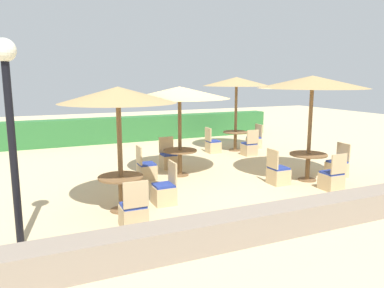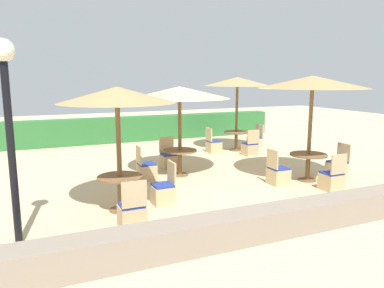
{
  "view_description": "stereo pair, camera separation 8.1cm",
  "coord_description": "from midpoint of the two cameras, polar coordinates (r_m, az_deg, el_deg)",
  "views": [
    {
      "loc": [
        -4.16,
        -8.72,
        2.75
      ],
      "look_at": [
        0.0,
        0.6,
        0.9
      ],
      "focal_mm": 35.0,
      "sensor_mm": 36.0,
      "label": 1
    },
    {
      "loc": [
        -4.09,
        -8.76,
        2.75
      ],
      "look_at": [
        0.0,
        0.6,
        0.9
      ],
      "focal_mm": 35.0,
      "sensor_mm": 36.0,
      "label": 2
    }
  ],
  "objects": [
    {
      "name": "ground_plane",
      "position": [
        10.05,
        1.17,
        -5.62
      ],
      "size": [
        40.0,
        40.0,
        0.0
      ],
      "primitive_type": "plane",
      "color": "#D1BA8C"
    },
    {
      "name": "hedge_row",
      "position": [
        16.31,
        -9.19,
        2.29
      ],
      "size": [
        13.0,
        0.7,
        1.05
      ],
      "primitive_type": "cube",
      "color": "#2D6B33",
      "rests_on": "ground_plane"
    },
    {
      "name": "stone_border",
      "position": [
        7.01,
        14.22,
        -10.91
      ],
      "size": [
        10.0,
        0.56,
        0.51
      ],
      "primitive_type": "cube",
      "color": "gray",
      "rests_on": "ground_plane"
    },
    {
      "name": "lamp_post",
      "position": [
        6.47,
        -26.49,
        5.69
      ],
      "size": [
        0.36,
        0.36,
        3.32
      ],
      "color": "black",
      "rests_on": "ground_plane"
    },
    {
      "name": "parasol_back_right",
      "position": [
        13.93,
        6.63,
        9.38
      ],
      "size": [
        2.48,
        2.48,
        2.73
      ],
      "color": "brown",
      "rests_on": "ground_plane"
    },
    {
      "name": "round_table_back_right",
      "position": [
        14.1,
        6.46,
        1.16
      ],
      "size": [
        0.92,
        0.92,
        0.72
      ],
      "color": "brown",
      "rests_on": "ground_plane"
    },
    {
      "name": "patio_chair_back_right_east",
      "position": [
        14.66,
        9.31,
        0.36
      ],
      "size": [
        0.46,
        0.46,
        0.93
      ],
      "rotation": [
        0.0,
        0.0,
        1.57
      ],
      "color": "tan",
      "rests_on": "ground_plane"
    },
    {
      "name": "patio_chair_back_right_west",
      "position": [
        13.67,
        3.0,
        -0.24
      ],
      "size": [
        0.46,
        0.46,
        0.93
      ],
      "rotation": [
        0.0,
        0.0,
        -1.57
      ],
      "color": "tan",
      "rests_on": "ground_plane"
    },
    {
      "name": "patio_chair_back_right_south",
      "position": [
        13.32,
        8.57,
        -0.61
      ],
      "size": [
        0.46,
        0.46,
        0.93
      ],
      "color": "tan",
      "rests_on": "ground_plane"
    },
    {
      "name": "parasol_front_right",
      "position": [
        10.19,
        17.66,
        8.93
      ],
      "size": [
        2.83,
        2.83,
        2.77
      ],
      "color": "brown",
      "rests_on": "ground_plane"
    },
    {
      "name": "round_table_front_right",
      "position": [
        10.42,
        17.05,
        -2.35
      ],
      "size": [
        0.98,
        0.98,
        0.73
      ],
      "color": "brown",
      "rests_on": "ground_plane"
    },
    {
      "name": "patio_chair_front_right_west",
      "position": [
        9.92,
        12.74,
        -4.51
      ],
      "size": [
        0.46,
        0.46,
        0.93
      ],
      "rotation": [
        0.0,
        0.0,
        -1.57
      ],
      "color": "tan",
      "rests_on": "ground_plane"
    },
    {
      "name": "patio_chair_front_right_east",
      "position": [
        11.13,
        21.04,
        -3.35
      ],
      "size": [
        0.46,
        0.46,
        0.93
      ],
      "rotation": [
        0.0,
        0.0,
        1.57
      ],
      "color": "tan",
      "rests_on": "ground_plane"
    },
    {
      "name": "patio_chair_front_right_south",
      "position": [
        9.81,
        20.31,
        -5.07
      ],
      "size": [
        0.46,
        0.46,
        0.93
      ],
      "color": "tan",
      "rests_on": "ground_plane"
    },
    {
      "name": "parasol_front_left",
      "position": [
        7.56,
        -11.52,
        7.24
      ],
      "size": [
        2.33,
        2.33,
        2.55
      ],
      "color": "brown",
      "rests_on": "ground_plane"
    },
    {
      "name": "round_table_front_left",
      "position": [
        7.87,
        -11.05,
        -6.15
      ],
      "size": [
        0.93,
        0.93,
        0.74
      ],
      "color": "brown",
      "rests_on": "ground_plane"
    },
    {
      "name": "patio_chair_front_left_south",
      "position": [
        7.06,
        -9.22,
        -10.48
      ],
      "size": [
        0.46,
        0.46,
        0.93
      ],
      "color": "tan",
      "rests_on": "ground_plane"
    },
    {
      "name": "patio_chair_front_left_east",
      "position": [
        8.23,
        -4.5,
        -7.34
      ],
      "size": [
        0.46,
        0.46,
        0.93
      ],
      "rotation": [
        0.0,
        0.0,
        1.57
      ],
      "color": "tan",
      "rests_on": "ground_plane"
    },
    {
      "name": "parasol_center",
      "position": [
        10.25,
        -2.14,
        7.8
      ],
      "size": [
        2.75,
        2.75,
        2.48
      ],
      "color": "brown",
      "rests_on": "ground_plane"
    },
    {
      "name": "round_table_center",
      "position": [
        10.47,
        -2.07,
        -1.87
      ],
      "size": [
        0.95,
        0.95,
        0.73
      ],
      "color": "brown",
      "rests_on": "ground_plane"
    },
    {
      "name": "patio_chair_center_west",
      "position": [
        10.2,
        -7.21,
        -3.93
      ],
      "size": [
        0.46,
        0.46,
        0.93
      ],
      "rotation": [
        0.0,
        0.0,
        -1.57
      ],
      "color": "tan",
      "rests_on": "ground_plane"
    },
    {
      "name": "patio_chair_center_north",
      "position": [
        11.4,
        -3.82,
        -2.37
      ],
      "size": [
        0.46,
        0.46,
        0.93
      ],
      "rotation": [
        0.0,
        0.0,
        3.14
      ],
      "color": "tan",
      "rests_on": "ground_plane"
    }
  ]
}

